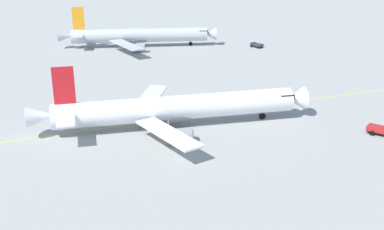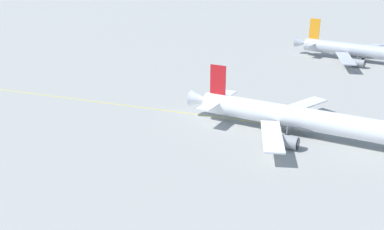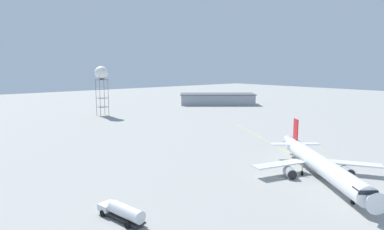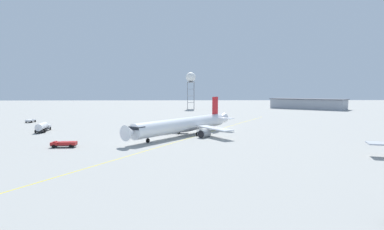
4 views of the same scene
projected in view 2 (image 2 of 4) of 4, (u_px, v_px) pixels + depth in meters
name	position (u px, v px, depth m)	size (l,w,h in m)	color
ground_plane	(282.00, 128.00, 83.62)	(600.00, 600.00, 0.00)	#9E9E99
airliner_main	(301.00, 119.00, 79.48)	(37.52, 31.65, 11.04)	white
airliner_secondary	(366.00, 52.00, 129.92)	(33.69, 33.36, 11.39)	#B2B7C1
taxiway_centreline	(323.00, 131.00, 82.36)	(133.28, 76.32, 0.01)	yellow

